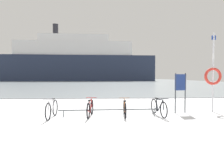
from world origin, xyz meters
TOP-DOWN VIEW (x-y plane):
  - ground at (0.00, 53.90)m, footprint 80.00×132.00m
  - bike_rack at (1.11, 3.09)m, footprint 4.27×0.24m
  - bicycle_0 at (-1.25, 2.85)m, footprint 0.46×1.66m
  - bicycle_1 at (0.29, 3.04)m, footprint 0.46×1.62m
  - bicycle_2 at (1.75, 3.10)m, footprint 0.46×1.67m
  - bicycle_3 at (3.21, 3.10)m, footprint 0.46×1.72m
  - info_sign at (4.42, 3.78)m, footprint 0.55×0.12m
  - rescue_post at (6.06, 3.97)m, footprint 0.83×0.13m
  - ferry_ship at (-9.35, 73.76)m, footprint 58.77×13.49m

SIDE VIEW (x-z plane):
  - ground at x=0.00m, z-range -0.08..0.00m
  - bike_rack at x=1.11m, z-range 0.12..0.42m
  - bicycle_2 at x=1.75m, z-range -0.03..0.71m
  - bicycle_1 at x=0.29m, z-range -0.04..0.74m
  - bicycle_3 at x=3.21m, z-range -0.04..0.76m
  - bicycle_0 at x=-1.25m, z-range -0.04..0.78m
  - info_sign at x=4.42m, z-range 0.32..2.16m
  - rescue_post at x=6.06m, z-range -0.11..3.66m
  - ferry_ship at x=-9.35m, z-range -3.63..18.38m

